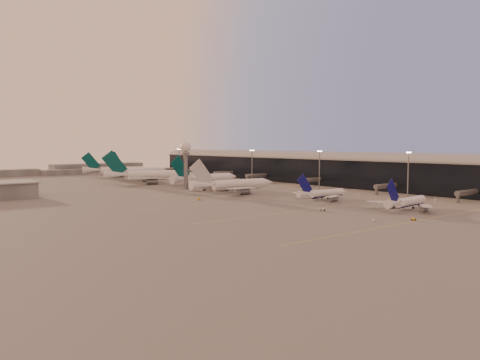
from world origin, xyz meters
TOP-DOWN VIEW (x-y plane):
  - ground at (0.00, 0.00)m, footprint 700.00×700.00m
  - taxiway_markings at (30.00, 56.00)m, footprint 180.00×185.25m
  - terminal at (107.88, 110.09)m, footprint 57.00×362.00m
  - radar_tower at (5.00, 120.00)m, footprint 6.40×6.40m
  - mast_a at (58.00, 0.00)m, footprint 3.60×0.56m
  - mast_b at (55.00, 55.00)m, footprint 3.60×0.56m
  - mast_c at (50.00, 110.00)m, footprint 3.60×0.56m
  - mast_d at (48.00, 200.00)m, footprint 3.60×0.56m
  - distant_horizon at (2.62, 325.14)m, footprint 165.00×37.50m
  - narrowbody_near at (31.71, -16.70)m, footprint 36.43×28.94m
  - narrowbody_mid at (30.87, 29.96)m, footprint 35.27×28.12m
  - widebody_white at (17.12, 86.54)m, footprint 57.37×45.86m
  - greentail_a at (28.06, 131.62)m, footprint 58.61×47.01m
  - greentail_b at (10.85, 178.55)m, footprint 63.61×50.50m
  - greentail_c at (25.68, 227.00)m, footprint 60.84×48.47m
  - greentail_d at (22.80, 264.67)m, footprint 58.18×46.41m
  - gsv_truck_a at (-5.46, -26.49)m, footprint 4.94×1.95m
  - gsv_tug_near at (8.47, -33.72)m, footprint 2.94×3.55m
  - gsv_catering_a at (70.86, -7.47)m, footprint 4.78×2.33m
  - gsv_tug_mid at (0.93, 3.68)m, footprint 3.82×4.24m
  - gsv_truck_b at (61.18, 30.66)m, footprint 4.80×1.86m
  - gsv_truck_c at (-19.15, 67.62)m, footprint 5.58×3.18m
  - gsv_catering_b at (56.82, 69.84)m, footprint 5.27×2.97m
  - gsv_tug_far at (10.16, 107.38)m, footprint 4.34×4.22m
  - gsv_tug_hangar at (33.16, 161.81)m, footprint 4.16×2.97m

SIDE VIEW (x-z plane):
  - ground at x=0.00m, z-range 0.00..0.00m
  - taxiway_markings at x=30.00m, z-range 0.00..0.02m
  - gsv_tug_near at x=8.47m, z-range 0.01..0.89m
  - gsv_tug_mid at x=0.93m, z-range 0.02..1.05m
  - gsv_tug_far at x=10.16m, z-range 0.02..1.10m
  - gsv_tug_hangar at x=33.16m, z-range 0.02..1.10m
  - gsv_truck_b at x=61.18m, z-range 0.02..1.95m
  - gsv_truck_a at x=-5.46m, z-range 0.02..2.00m
  - gsv_truck_c at x=-19.15m, z-range 0.02..2.15m
  - gsv_catering_a at x=70.86m, z-range 0.00..3.90m
  - gsv_catering_b at x=56.82m, z-range 0.00..4.10m
  - narrowbody_mid at x=30.87m, z-range -4.10..9.68m
  - narrowbody_near at x=31.71m, z-range -4.24..10.01m
  - widebody_white at x=17.12m, z-range -6.59..13.58m
  - greentail_a at x=28.06m, z-range -6.91..14.47m
  - greentail_d at x=22.80m, z-range -6.97..14.58m
  - distant_horizon at x=2.62m, z-range -0.61..8.39m
  - greentail_c at x=25.68m, z-range -7.32..15.33m
  - greentail_b at x=10.85m, z-range -7.78..16.29m
  - terminal at x=107.88m, z-range -1.00..22.04m
  - mast_a at x=58.00m, z-range 1.24..26.24m
  - mast_b at x=55.00m, z-range 1.24..26.24m
  - mast_c at x=50.00m, z-range 1.24..26.24m
  - mast_d at x=48.00m, z-range 1.24..26.24m
  - radar_tower at x=5.00m, z-range 5.40..36.50m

